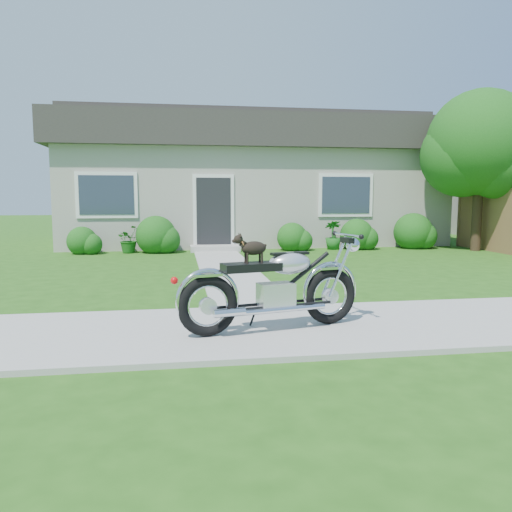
{
  "coord_description": "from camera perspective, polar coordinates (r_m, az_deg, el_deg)",
  "views": [
    {
      "loc": [
        -2.53,
        -5.61,
        1.54
      ],
      "look_at": [
        -1.5,
        1.0,
        0.75
      ],
      "focal_mm": 35.0,
      "sensor_mm": 36.0,
      "label": 1
    }
  ],
  "objects": [
    {
      "name": "ground",
      "position": [
        6.34,
        15.05,
        -7.55
      ],
      "size": [
        80.0,
        80.0,
        0.0
      ],
      "primitive_type": "plane",
      "color": "#235114",
      "rests_on": "ground"
    },
    {
      "name": "sidewalk",
      "position": [
        6.34,
        15.06,
        -7.38
      ],
      "size": [
        24.0,
        2.2,
        0.04
      ],
      "primitive_type": "cube",
      "color": "#9E9B93",
      "rests_on": "ground"
    },
    {
      "name": "walkway",
      "position": [
        10.77,
        -3.31,
        -1.41
      ],
      "size": [
        1.2,
        8.0,
        0.03
      ],
      "primitive_type": "cube",
      "color": "#9E9B93",
      "rests_on": "ground"
    },
    {
      "name": "house",
      "position": [
        17.8,
        -0.72,
        8.73
      ],
      "size": [
        12.6,
        7.03,
        4.5
      ],
      "color": "#AAA499",
      "rests_on": "ground"
    },
    {
      "name": "tree_near",
      "position": [
        15.75,
        24.78,
        11.17
      ],
      "size": [
        2.98,
        2.97,
        4.56
      ],
      "color": "#3D2B1C",
      "rests_on": "ground"
    },
    {
      "name": "shrub_row",
      "position": [
        14.49,
        3.48,
        2.38
      ],
      "size": [
        10.59,
        1.15,
        1.15
      ],
      "color": "#1A5115",
      "rests_on": "ground"
    },
    {
      "name": "potted_plant_left",
      "position": [
        14.27,
        -14.31,
        1.87
      ],
      "size": [
        0.9,
        0.89,
        0.76
      ],
      "primitive_type": "imported",
      "rotation": [
        0.0,
        0.0,
        0.64
      ],
      "color": "#195516",
      "rests_on": "ground"
    },
    {
      "name": "potted_plant_right",
      "position": [
        14.91,
        8.82,
        2.38
      ],
      "size": [
        0.52,
        0.52,
        0.85
      ],
      "primitive_type": "imported",
      "rotation": [
        0.0,
        0.0,
        3.24
      ],
      "color": "#195E1A",
      "rests_on": "ground"
    },
    {
      "name": "motorcycle_with_dog",
      "position": [
        5.65,
        2.31,
        -3.52
      ],
      "size": [
        2.2,
        0.79,
        1.09
      ],
      "rotation": [
        0.0,
        0.0,
        0.22
      ],
      "color": "black",
      "rests_on": "sidewalk"
    }
  ]
}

